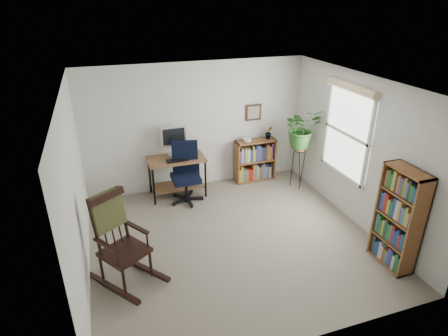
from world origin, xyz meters
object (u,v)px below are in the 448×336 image
object	(u,v)px
low_bookshelf	(255,160)
tall_bookshelf	(398,219)
rocking_chair	(123,241)
office_chair	(186,174)
desk	(177,177)

from	to	relation	value
low_bookshelf	tall_bookshelf	bearing A→B (deg)	-75.51
rocking_chair	low_bookshelf	world-z (taller)	rocking_chair
office_chair	low_bookshelf	bearing A→B (deg)	28.56
desk	low_bookshelf	distance (m)	1.62
office_chair	rocking_chair	world-z (taller)	rocking_chair
low_bookshelf	tall_bookshelf	size ratio (longest dim) A/B	0.59
office_chair	tall_bookshelf	world-z (taller)	tall_bookshelf
tall_bookshelf	low_bookshelf	bearing A→B (deg)	104.49
rocking_chair	low_bookshelf	size ratio (longest dim) A/B	1.48
desk	low_bookshelf	bearing A→B (deg)	4.25
tall_bookshelf	desk	bearing A→B (deg)	129.46
low_bookshelf	tall_bookshelf	world-z (taller)	tall_bookshelf
rocking_chair	desk	bearing A→B (deg)	27.94
tall_bookshelf	rocking_chair	bearing A→B (deg)	167.07
desk	rocking_chair	xyz separation A→B (m)	(-1.13, -2.10, 0.26)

